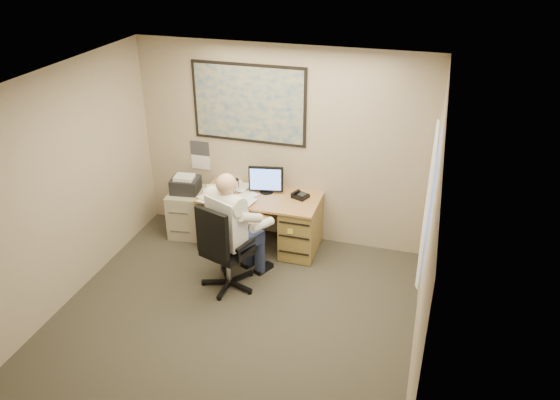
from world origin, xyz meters
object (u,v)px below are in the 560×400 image
(person, at_px, (228,231))
(desk, at_px, (284,219))
(office_chair, at_px, (228,264))
(filing_cabinet, at_px, (188,208))

(person, bearing_deg, desk, 92.51)
(desk, relative_size, office_chair, 1.38)
(desk, bearing_deg, filing_cabinet, 179.84)
(desk, distance_m, filing_cabinet, 1.42)
(person, bearing_deg, office_chair, -53.41)
(desk, distance_m, office_chair, 1.15)
(filing_cabinet, distance_m, person, 1.48)
(desk, distance_m, person, 1.12)
(desk, height_order, person, person)
(filing_cabinet, bearing_deg, desk, -7.45)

